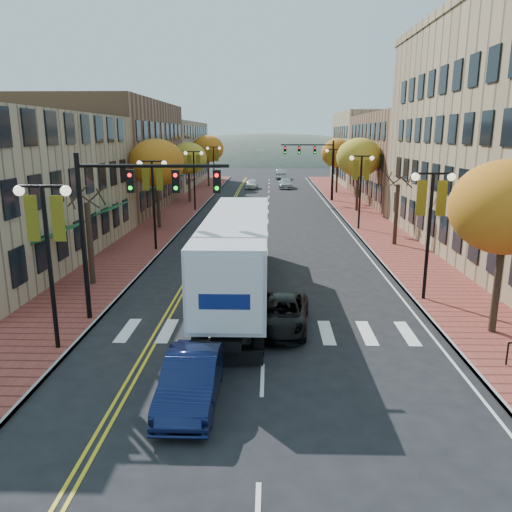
{
  "coord_description": "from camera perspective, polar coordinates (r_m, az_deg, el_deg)",
  "views": [
    {
      "loc": [
        0.22,
        -16.67,
        7.72
      ],
      "look_at": [
        -0.43,
        5.81,
        2.2
      ],
      "focal_mm": 35.0,
      "sensor_mm": 36.0,
      "label": 1
    }
  ],
  "objects": [
    {
      "name": "lamp_left_d",
      "position": [
        69.19,
        -4.85,
        10.89
      ],
      "size": [
        1.96,
        0.36,
        6.05
      ],
      "color": "black",
      "rests_on": "ground"
    },
    {
      "name": "tree_left_b",
      "position": [
        41.77,
        -11.29,
        10.4
      ],
      "size": [
        4.48,
        4.48,
        7.21
      ],
      "color": "#382619",
      "rests_on": "sidewalk_left"
    },
    {
      "name": "car_far_oncoming",
      "position": [
        89.32,
        2.91,
        9.33
      ],
      "size": [
        1.9,
        5.07,
        1.65
      ],
      "primitive_type": "imported",
      "rotation": [
        0.0,
        0.0,
        3.11
      ],
      "color": "#AEADB5",
      "rests_on": "ground"
    },
    {
      "name": "building_left_mid",
      "position": [
        55.46,
        -16.75,
        10.92
      ],
      "size": [
        12.0,
        24.0,
        11.0
      ],
      "primitive_type": "cube",
      "color": "brown",
      "rests_on": "ground"
    },
    {
      "name": "building_right_far",
      "position": [
        82.75,
        14.73,
        11.8
      ],
      "size": [
        15.0,
        20.0,
        11.0
      ],
      "primitive_type": "cube",
      "color": "#9E8966",
      "rests_on": "ground"
    },
    {
      "name": "tree_right_d",
      "position": [
        67.29,
        9.33,
        11.53
      ],
      "size": [
        4.35,
        4.35,
        7.0
      ],
      "color": "#382619",
      "rests_on": "sidewalk_right"
    },
    {
      "name": "lamp_left_b",
      "position": [
        33.75,
        -11.69,
        7.67
      ],
      "size": [
        1.96,
        0.36,
        6.05
      ],
      "color": "black",
      "rests_on": "ground"
    },
    {
      "name": "tree_right_a",
      "position": [
        20.81,
        26.7,
        4.96
      ],
      "size": [
        4.16,
        4.16,
        6.69
      ],
      "color": "#382619",
      "rests_on": "sidewalk_right"
    },
    {
      "name": "building_left_far",
      "position": [
        79.61,
        -11.07,
        11.39
      ],
      "size": [
        12.0,
        26.0,
        9.5
      ],
      "primitive_type": "cube",
      "color": "#9E8966",
      "rests_on": "ground"
    },
    {
      "name": "sidewalk_left",
      "position": [
        50.61,
        -8.9,
        4.93
      ],
      "size": [
        4.0,
        85.0,
        0.15
      ],
      "primitive_type": "cube",
      "color": "brown",
      "rests_on": "ground"
    },
    {
      "name": "lamp_right_c",
      "position": [
        59.22,
        8.85,
        10.3
      ],
      "size": [
        1.96,
        0.36,
        6.05
      ],
      "color": "black",
      "rests_on": "ground"
    },
    {
      "name": "sidewalk_right",
      "position": [
        50.53,
        11.68,
        4.79
      ],
      "size": [
        4.0,
        85.0,
        0.15
      ],
      "primitive_type": "cube",
      "color": "brown",
      "rests_on": "ground"
    },
    {
      "name": "tree_left_d",
      "position": [
        75.27,
        -5.51,
        12.1
      ],
      "size": [
        4.61,
        4.61,
        7.42
      ],
      "color": "#382619",
      "rests_on": "sidewalk_left"
    },
    {
      "name": "lamp_left_c",
      "position": [
        51.37,
        -7.1,
        9.85
      ],
      "size": [
        1.96,
        0.36,
        6.05
      ],
      "color": "black",
      "rests_on": "ground"
    },
    {
      "name": "tree_left_a",
      "position": [
        26.9,
        -18.44,
        1.34
      ],
      "size": [
        0.28,
        0.28,
        4.2
      ],
      "color": "#382619",
      "rests_on": "sidewalk_left"
    },
    {
      "name": "car_far_white",
      "position": [
        72.81,
        -0.49,
        8.23
      ],
      "size": [
        1.84,
        4.09,
        1.36
      ],
      "primitive_type": "imported",
      "rotation": [
        0.0,
        0.0,
        -0.06
      ],
      "color": "silver",
      "rests_on": "ground"
    },
    {
      "name": "traffic_mast_near",
      "position": [
        20.67,
        -14.43,
        5.58
      ],
      "size": [
        6.1,
        0.35,
        7.0
      ],
      "color": "black",
      "rests_on": "ground"
    },
    {
      "name": "navy_sedan",
      "position": [
        15.14,
        -7.41,
        -13.81
      ],
      "size": [
        1.56,
        4.44,
        1.46
      ],
      "primitive_type": "imported",
      "rotation": [
        0.0,
        0.0,
        -0.0
      ],
      "color": "#0E1538",
      "rests_on": "ground"
    },
    {
      "name": "lamp_right_a",
      "position": [
        24.06,
        19.32,
        4.83
      ],
      "size": [
        1.96,
        0.36,
        6.05
      ],
      "color": "black",
      "rests_on": "ground"
    },
    {
      "name": "semi_truck",
      "position": [
        23.9,
        -1.95,
        0.99
      ],
      "size": [
        2.76,
        16.63,
        4.15
      ],
      "rotation": [
        0.0,
        0.0,
        0.0
      ],
      "color": "black",
      "rests_on": "ground"
    },
    {
      "name": "building_right_mid",
      "position": [
        61.52,
        19.27,
        10.49
      ],
      "size": [
        15.0,
        24.0,
        10.0
      ],
      "primitive_type": "cube",
      "color": "brown",
      "rests_on": "ground"
    },
    {
      "name": "lamp_left_a",
      "position": [
        18.69,
        -22.79,
        2.14
      ],
      "size": [
        1.96,
        0.36,
        6.05
      ],
      "color": "black",
      "rests_on": "ground"
    },
    {
      "name": "car_far_silver",
      "position": [
        73.61,
        3.42,
        8.3
      ],
      "size": [
        2.06,
        4.96,
        1.43
      ],
      "primitive_type": "imported",
      "rotation": [
        0.0,
        0.0,
        -0.01
      ],
      "color": "#ACACB4",
      "rests_on": "ground"
    },
    {
      "name": "lamp_right_b",
      "position": [
        41.46,
        11.9,
        8.75
      ],
      "size": [
        1.96,
        0.36,
        6.05
      ],
      "color": "black",
      "rests_on": "ground"
    },
    {
      "name": "tree_right_c",
      "position": [
        51.48,
        11.68,
        10.97
      ],
      "size": [
        4.48,
        4.48,
        7.21
      ],
      "color": "#382619",
      "rests_on": "sidewalk_right"
    },
    {
      "name": "tree_left_c",
      "position": [
        57.48,
        -7.73,
        11.0
      ],
      "size": [
        4.16,
        4.16,
        6.69
      ],
      "color": "#382619",
      "rests_on": "sidewalk_left"
    },
    {
      "name": "ground",
      "position": [
        18.37,
        0.83,
        -11.06
      ],
      "size": [
        200.0,
        200.0,
        0.0
      ],
      "primitive_type": "plane",
      "color": "black",
      "rests_on": "ground"
    },
    {
      "name": "tree_right_b",
      "position": [
        36.18,
        15.72,
        4.57
      ],
      "size": [
        0.28,
        0.28,
        4.2
      ],
      "color": "#382619",
      "rests_on": "sidewalk_right"
    },
    {
      "name": "black_suv",
      "position": [
        20.33,
        2.95,
        -6.63
      ],
      "size": [
        2.5,
        4.72,
        1.26
      ],
      "primitive_type": "imported",
      "rotation": [
        0.0,
        0.0,
        -0.09
      ],
      "color": "black",
      "rests_on": "ground"
    },
    {
      "name": "traffic_mast_far",
      "position": [
        58.97,
        6.89,
        10.96
      ],
      "size": [
        6.1,
        0.34,
        7.0
      ],
      "color": "black",
      "rests_on": "ground"
    }
  ]
}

